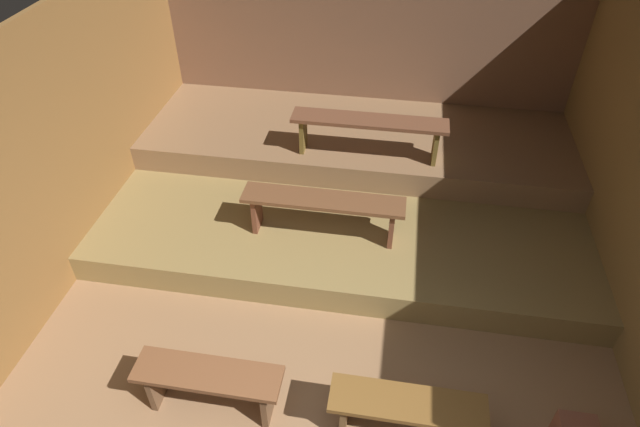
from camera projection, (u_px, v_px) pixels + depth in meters
ground at (339, 256)px, 5.86m from camera, size 6.08×5.82×0.08m
wall_back at (367, 50)px, 6.95m from camera, size 6.08×0.06×2.53m
wall_left at (80, 132)px, 5.36m from camera, size 0.06×5.82×2.53m
platform_lower at (349, 196)px, 6.37m from camera, size 5.28×3.35×0.30m
platform_middle at (357, 140)px, 6.78m from camera, size 5.28×1.76×0.30m
bench_floor_left at (209, 381)px, 4.20m from camera, size 1.17×0.32×0.47m
bench_floor_right at (407, 410)px, 4.00m from camera, size 1.17×0.32×0.47m
bench_lower_center at (323, 206)px, 5.39m from camera, size 1.65×0.32×0.47m
bench_middle_center at (369, 126)px, 6.01m from camera, size 1.76×0.32×0.47m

